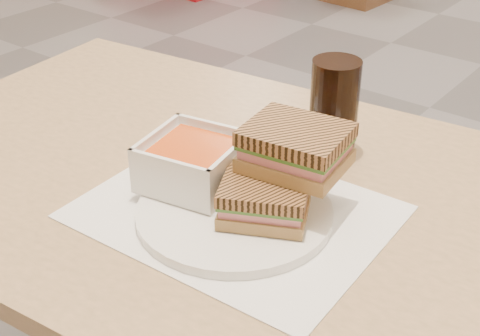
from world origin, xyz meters
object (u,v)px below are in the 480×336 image
Objects in this scene: cola_glass at (334,110)px; plate at (234,213)px; panini_lower at (265,199)px; soup_bowl at (193,164)px; main_table at (246,251)px.

plate is at bearing -93.19° from cola_glass.
plate is 1.88× the size of panini_lower.
soup_bowl is at bearing -114.92° from cola_glass.
cola_glass is (-0.03, 0.21, 0.04)m from panini_lower.
plate is 0.09m from soup_bowl.
soup_bowl is (-0.05, -0.06, 0.16)m from main_table.
main_table is 0.18m from soup_bowl.
panini_lower is at bearing -82.23° from cola_glass.
panini_lower is (0.04, 0.01, 0.03)m from plate.
cola_glass is at bearing 65.08° from soup_bowl.
plate is at bearing -167.06° from panini_lower.
main_table is 8.80× the size of soup_bowl.
plate is at bearing -64.59° from main_table.
panini_lower is (0.12, -0.01, -0.00)m from soup_bowl.
main_table is at bearing 115.41° from plate.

